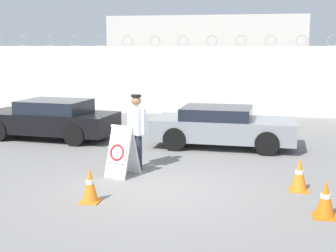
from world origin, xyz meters
name	(u,v)px	position (x,y,z in m)	size (l,w,h in m)	color
ground_plane	(161,188)	(0.00, 0.00, 0.00)	(90.00, 90.00, 0.00)	gray
perimeter_wall	(211,80)	(0.00, 11.15, 1.51)	(36.00, 0.30, 3.46)	silver
building_block	(210,62)	(-0.42, 15.10, 2.19)	(9.13, 6.44, 4.38)	beige
barricade_sign	(122,151)	(-1.08, 0.75, 0.59)	(0.77, 0.85, 1.19)	white
security_guard	(137,128)	(-0.89, 1.42, 1.04)	(0.55, 0.65, 1.84)	#232838
traffic_cone_near	(325,199)	(3.18, -1.17, 0.33)	(0.41, 0.41, 0.67)	orange
traffic_cone_mid	(299,175)	(2.87, 0.33, 0.35)	(0.39, 0.39, 0.70)	orange
traffic_cone_far	(90,185)	(-1.17, -1.16, 0.35)	(0.36, 0.36, 0.71)	orange
parked_car_front_coupe	(51,119)	(-4.62, 4.68, 0.65)	(4.49, 2.24, 1.27)	black
parked_car_rear_sedan	(222,126)	(0.98, 4.43, 0.62)	(4.30, 2.10, 1.20)	black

